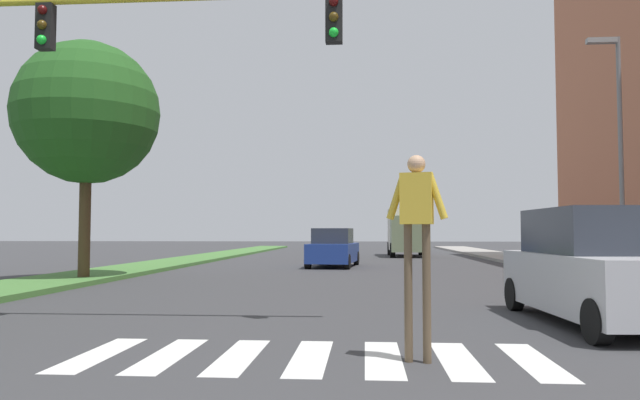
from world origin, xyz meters
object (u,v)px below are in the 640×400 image
at_px(tree_mid, 87,113).
at_px(sedan_midblock, 333,249).
at_px(pedestrian_performer, 417,223).
at_px(suv_crossing, 598,269).
at_px(truck_box_delivery, 407,231).
at_px(street_lamp_right, 617,134).
at_px(traffic_light_gantry, 44,69).

relative_size(tree_mid, sedan_midblock, 1.69).
bearing_deg(pedestrian_performer, suv_crossing, 44.43).
xyz_separation_m(pedestrian_performer, sedan_midblock, (-2.04, 19.60, -0.86)).
bearing_deg(suv_crossing, truck_box_delivery, 92.42).
relative_size(sedan_midblock, truck_box_delivery, 0.72).
xyz_separation_m(street_lamp_right, pedestrian_performer, (-7.20, -11.77, -2.93)).
distance_m(pedestrian_performer, suv_crossing, 4.71).
distance_m(pedestrian_performer, truck_box_delivery, 32.05).
xyz_separation_m(street_lamp_right, truck_box_delivery, (-5.09, 20.21, -2.96)).
distance_m(street_lamp_right, pedestrian_performer, 14.10).
height_order(street_lamp_right, truck_box_delivery, street_lamp_right).
bearing_deg(tree_mid, truck_box_delivery, 60.97).
relative_size(pedestrian_performer, sedan_midblock, 0.56).
distance_m(street_lamp_right, sedan_midblock, 12.70).
height_order(tree_mid, traffic_light_gantry, tree_mid).
relative_size(tree_mid, street_lamp_right, 1.00).
xyz_separation_m(traffic_light_gantry, truck_box_delivery, (8.25, 29.49, -2.74)).
bearing_deg(traffic_light_gantry, sedan_midblock, 76.54).
bearing_deg(truck_box_delivery, sedan_midblock, -108.56).
bearing_deg(street_lamp_right, suv_crossing, -114.47).
xyz_separation_m(traffic_light_gantry, pedestrian_performer, (6.14, -2.49, -2.71)).
xyz_separation_m(sedan_midblock, truck_box_delivery, (4.16, 12.38, 0.84)).
distance_m(tree_mid, pedestrian_performer, 15.05).
bearing_deg(truck_box_delivery, pedestrian_performer, -93.78).
distance_m(tree_mid, traffic_light_gantry, 9.27).
bearing_deg(pedestrian_performer, traffic_light_gantry, 157.96).
xyz_separation_m(traffic_light_gantry, street_lamp_right, (13.34, 9.28, 0.22)).
xyz_separation_m(pedestrian_performer, suv_crossing, (3.32, 3.26, -0.73)).
distance_m(traffic_light_gantry, suv_crossing, 10.10).
distance_m(pedestrian_performer, sedan_midblock, 19.73).
xyz_separation_m(street_lamp_right, suv_crossing, (-3.87, -8.51, -3.66)).
height_order(pedestrian_performer, sedan_midblock, pedestrian_performer).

